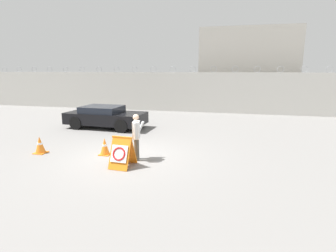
{
  "coord_description": "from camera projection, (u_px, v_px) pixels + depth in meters",
  "views": [
    {
      "loc": [
        3.53,
        -8.7,
        3.15
      ],
      "look_at": [
        1.32,
        0.71,
        1.08
      ],
      "focal_mm": 28.0,
      "sensor_mm": 36.0,
      "label": 1
    }
  ],
  "objects": [
    {
      "name": "traffic_cone_mid",
      "position": [
        105.0,
        147.0,
        9.88
      ],
      "size": [
        0.41,
        0.41,
        0.64
      ],
      "color": "orange",
      "rests_on": "ground_plane"
    },
    {
      "name": "ground_plane",
      "position": [
        129.0,
        156.0,
        9.74
      ],
      "size": [
        90.0,
        90.0,
        0.0
      ],
      "primitive_type": "plane",
      "color": "gray"
    },
    {
      "name": "traffic_cone_near",
      "position": [
        40.0,
        145.0,
        10.07
      ],
      "size": [
        0.43,
        0.43,
        0.66
      ],
      "color": "orange",
      "rests_on": "ground_plane"
    },
    {
      "name": "barricade_sign",
      "position": [
        122.0,
        152.0,
        8.6
      ],
      "size": [
        0.73,
        0.9,
        1.03
      ],
      "rotation": [
        0.0,
        0.0,
        -0.07
      ],
      "color": "orange",
      "rests_on": "ground_plane"
    },
    {
      "name": "building_block",
      "position": [
        245.0,
        69.0,
        24.01
      ],
      "size": [
        7.78,
        7.49,
        6.47
      ],
      "color": "#B2ADA3",
      "rests_on": "ground_plane"
    },
    {
      "name": "perimeter_wall",
      "position": [
        182.0,
        92.0,
        20.03
      ],
      "size": [
        36.0,
        0.3,
        3.43
      ],
      "color": "beige",
      "rests_on": "ground_plane"
    },
    {
      "name": "parked_car_front_coupe",
      "position": [
        105.0,
        116.0,
        14.47
      ],
      "size": [
        4.4,
        2.1,
        1.2
      ],
      "rotation": [
        0.0,
        0.0,
        -0.05
      ],
      "color": "black",
      "rests_on": "ground_plane"
    },
    {
      "name": "security_guard",
      "position": [
        136.0,
        135.0,
        9.2
      ],
      "size": [
        0.36,
        0.64,
        1.65
      ],
      "rotation": [
        0.0,
        0.0,
        1.77
      ],
      "color": "#514C42",
      "rests_on": "ground_plane"
    }
  ]
}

